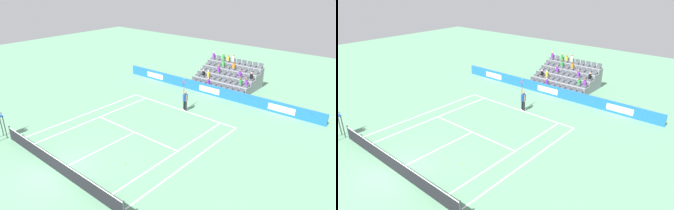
# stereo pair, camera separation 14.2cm
# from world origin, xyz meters

# --- Properties ---
(ground_plane) EXTENTS (80.00, 80.00, 0.00)m
(ground_plane) POSITION_xyz_m (0.00, 0.00, 0.00)
(ground_plane) COLOR #669E77
(line_baseline) EXTENTS (10.97, 0.10, 0.01)m
(line_baseline) POSITION_xyz_m (0.00, -11.89, 0.00)
(line_baseline) COLOR white
(line_baseline) RESTS_ON ground
(line_service) EXTENTS (8.23, 0.10, 0.01)m
(line_service) POSITION_xyz_m (0.00, -6.40, 0.00)
(line_service) COLOR white
(line_service) RESTS_ON ground
(line_centre_service) EXTENTS (0.10, 6.40, 0.01)m
(line_centre_service) POSITION_xyz_m (0.00, -3.20, 0.00)
(line_centre_service) COLOR white
(line_centre_service) RESTS_ON ground
(line_singles_sideline_left) EXTENTS (0.10, 11.89, 0.01)m
(line_singles_sideline_left) POSITION_xyz_m (4.12, -5.95, 0.00)
(line_singles_sideline_left) COLOR white
(line_singles_sideline_left) RESTS_ON ground
(line_singles_sideline_right) EXTENTS (0.10, 11.89, 0.01)m
(line_singles_sideline_right) POSITION_xyz_m (-4.12, -5.95, 0.00)
(line_singles_sideline_right) COLOR white
(line_singles_sideline_right) RESTS_ON ground
(line_doubles_sideline_left) EXTENTS (0.10, 11.89, 0.01)m
(line_doubles_sideline_left) POSITION_xyz_m (5.49, -5.95, 0.00)
(line_doubles_sideline_left) COLOR white
(line_doubles_sideline_left) RESTS_ON ground
(line_doubles_sideline_right) EXTENTS (0.10, 11.89, 0.01)m
(line_doubles_sideline_right) POSITION_xyz_m (-5.49, -5.95, 0.00)
(line_doubles_sideline_right) COLOR white
(line_doubles_sideline_right) RESTS_ON ground
(line_centre_mark) EXTENTS (0.10, 0.20, 0.01)m
(line_centre_mark) POSITION_xyz_m (0.00, -11.79, 0.00)
(line_centre_mark) COLOR white
(line_centre_mark) RESTS_ON ground
(sponsor_barrier) EXTENTS (21.46, 0.22, 1.00)m
(sponsor_barrier) POSITION_xyz_m (-0.00, -16.64, 0.50)
(sponsor_barrier) COLOR #1E66AD
(sponsor_barrier) RESTS_ON ground
(tennis_net) EXTENTS (11.97, 0.10, 1.07)m
(tennis_net) POSITION_xyz_m (0.00, 0.00, 0.49)
(tennis_net) COLOR #33383D
(tennis_net) RESTS_ON ground
(tennis_player) EXTENTS (0.51, 0.41, 2.85)m
(tennis_player) POSITION_xyz_m (-0.47, -12.00, 0.99)
(tennis_player) COLOR black
(tennis_player) RESTS_ON ground
(stadium_stand) EXTENTS (6.20, 4.75, 3.05)m
(stadium_stand) POSITION_xyz_m (0.00, -20.21, 0.82)
(stadium_stand) COLOR gray
(stadium_stand) RESTS_ON ground
(loose_tennis_ball) EXTENTS (0.07, 0.07, 0.07)m
(loose_tennis_ball) POSITION_xyz_m (-2.57, -3.10, 0.03)
(loose_tennis_ball) COLOR #D1E533
(loose_tennis_ball) RESTS_ON ground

